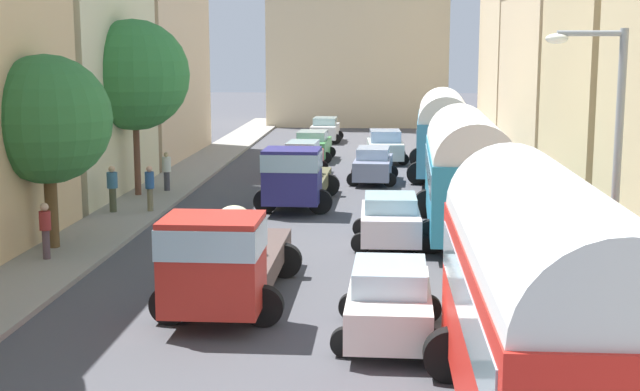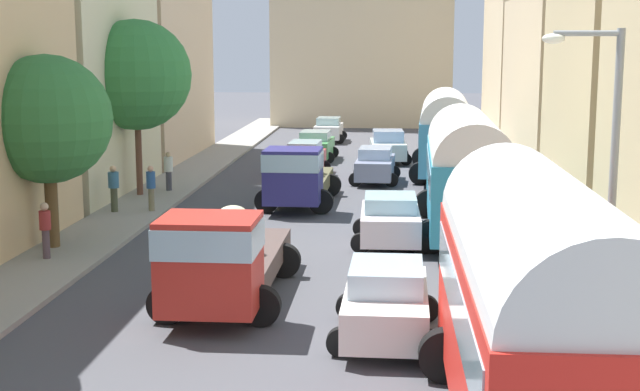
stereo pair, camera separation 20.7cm
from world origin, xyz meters
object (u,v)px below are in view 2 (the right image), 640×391
Objects in this scene: car_3 at (386,301)px; pedestrian_2 at (168,170)px; car_6 at (388,146)px; pedestrian_3 at (45,228)px; pedestrian_0 at (151,186)px; streetlamp_near at (604,164)px; parked_bus_2 at (446,130)px; car_1 at (315,145)px; car_0 at (305,159)px; pedestrian_1 at (114,187)px; cargo_truck_1 at (298,175)px; car_5 at (375,165)px; car_2 at (329,130)px; car_4 at (390,220)px; parked_bus_0 at (539,301)px; cargo_truck_0 at (223,257)px; parked_bus_1 at (466,168)px.

car_3 is 2.28× the size of pedestrian_2.
pedestrian_3 is (-9.61, -22.75, 0.18)m from car_6.
pedestrian_0 is 19.01m from streetlamp_near.
parked_bus_2 is 2.29× the size of car_1.
parked_bus_2 is at bearing 6.88° from car_0.
car_0 is at bearing 59.04° from pedestrian_1.
cargo_truck_1 is 5.51m from pedestrian_0.
cargo_truck_1 is 1.67× the size of car_5.
car_2 is 0.95× the size of car_6.
car_2 is 10.41m from car_6.
pedestrian_0 is at bearing 153.21° from car_4.
parked_bus_0 reaches higher than car_6.
cargo_truck_1 is 11.16m from pedestrian_3.
pedestrian_2 reaches higher than car_6.
parked_bus_2 is 5.23× the size of pedestrian_3.
cargo_truck_0 is 27.26m from car_1.
car_3 is 28.59m from car_6.
pedestrian_3 is at bearing -87.98° from pedestrian_1.
parked_bus_2 is 2.10× the size of car_0.
pedestrian_1 is at bearing -110.47° from car_1.
pedestrian_0 is (-8.59, 13.29, 0.23)m from car_3.
parked_bus_1 is 3.32m from car_4.
car_0 is 1.19× the size of car_2.
car_6 is 2.20× the size of pedestrian_3.
car_1 is 20.56m from car_4.
parked_bus_1 is 13.14m from parked_bus_2.
streetlamp_near is (12.80, -13.78, 2.79)m from pedestrian_0.
pedestrian_1 is (-12.16, 18.11, -1.32)m from parked_bus_0.
parked_bus_1 is 11.48m from pedestrian_0.
car_4 is (3.47, -6.16, -0.47)m from cargo_truck_1.
streetlamp_near is at bearing -47.12° from pedestrian_0.
cargo_truck_0 is 8.09m from car_4.
car_4 is (3.96, -14.12, -0.04)m from car_0.
parked_bus_2 reaches higher than car_4.
pedestrian_0 reaches higher than pedestrian_3.
pedestrian_1 reaches higher than car_2.
car_2 is 25.45m from pedestrian_0.
car_3 is at bearing 114.03° from parked_bus_0.
car_3 is (-2.53, -10.68, -1.39)m from parked_bus_1.
car_4 is 0.57× the size of streetlamp_near.
parked_bus_0 is 1.33× the size of cargo_truck_1.
streetlamp_near is (13.84, -6.32, 2.81)m from pedestrian_3.
parked_bus_0 reaches higher than cargo_truck_0.
pedestrian_0 is at bearing -115.85° from car_0.
car_2 is (0.01, 36.45, -0.46)m from cargo_truck_0.
car_0 is 14.66m from car_4.
car_3 reaches higher than car_1.
pedestrian_3 reaches higher than car_6.
parked_bus_2 reaches higher than car_3.
cargo_truck_0 is 36.45m from car_2.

